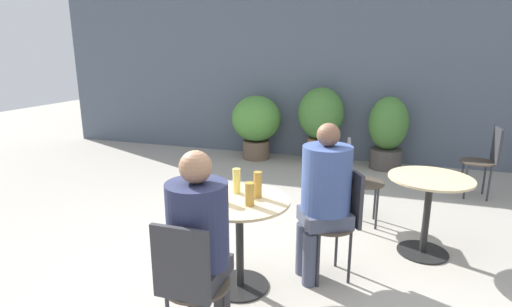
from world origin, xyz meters
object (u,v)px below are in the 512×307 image
beer_glass_0 (237,181)px  beer_glass_1 (221,192)px  seated_person_1 (324,190)px  bistro_chair_3 (487,156)px  bistro_chair_1 (340,214)px  beer_glass_3 (258,185)px  potted_plant_2 (388,130)px  potted_plant_1 (321,118)px  cafe_table_far (428,199)px  potted_plant_0 (256,122)px  cafe_table_near (240,223)px  bistro_chair_0 (189,279)px  seated_person_0 (199,235)px  bistro_chair_2 (356,174)px  beer_glass_2 (250,194)px

beer_glass_0 → beer_glass_1: 0.22m
seated_person_1 → beer_glass_0: seated_person_1 is taller
bistro_chair_3 → beer_glass_1: size_ratio=5.94×
bistro_chair_1 → beer_glass_0: 0.86m
beer_glass_3 → potted_plant_2: bearing=75.8°
bistro_chair_3 → potted_plant_1: potted_plant_1 is taller
cafe_table_far → potted_plant_0: (-2.45, 2.66, 0.11)m
cafe_table_near → beer_glass_0: beer_glass_0 is taller
bistro_chair_0 → potted_plant_0: potted_plant_0 is taller
cafe_table_near → seated_person_0: size_ratio=0.60×
seated_person_1 → potted_plant_1: seated_person_1 is taller
seated_person_1 → potted_plant_1: size_ratio=1.03×
bistro_chair_2 → beer_glass_1: bearing=146.1°
potted_plant_0 → beer_glass_0: bearing=-74.4°
potted_plant_1 → seated_person_0: bearing=-90.1°
beer_glass_3 → potted_plant_2: 3.77m
cafe_table_far → bistro_chair_3: bistro_chair_3 is taller
bistro_chair_2 → seated_person_0: size_ratio=0.71×
potted_plant_2 → seated_person_0: bearing=-103.4°
seated_person_0 → potted_plant_0: bearing=-76.1°
seated_person_1 → potted_plant_1: 3.46m
beer_glass_0 → beer_glass_2: beer_glass_0 is taller
cafe_table_near → bistro_chair_2: 1.67m
bistro_chair_2 → beer_glass_2: bistro_chair_2 is taller
potted_plant_1 → potted_plant_2: potted_plant_1 is taller
bistro_chair_3 → potted_plant_1: 2.41m
cafe_table_far → potted_plant_1: 3.07m
bistro_chair_0 → potted_plant_1: bearing=-89.9°
bistro_chair_2 → beer_glass_2: bearing=152.4°
cafe_table_far → seated_person_1: 1.09m
bistro_chair_0 → potted_plant_2: bearing=-102.7°
bistro_chair_3 → seated_person_0: seated_person_0 is taller
cafe_table_far → bistro_chair_0: bistro_chair_0 is taller
beer_glass_1 → seated_person_0: bearing=-79.8°
cafe_table_far → potted_plant_0: 3.62m
cafe_table_near → potted_plant_2: size_ratio=0.67×
bistro_chair_0 → bistro_chair_3: same height
seated_person_0 → beer_glass_2: 0.59m
cafe_table_near → bistro_chair_2: size_ratio=0.85×
bistro_chair_0 → bistro_chair_1: 1.39m
cafe_table_far → beer_glass_1: 1.88m
seated_person_0 → beer_glass_0: seated_person_0 is taller
bistro_chair_3 → beer_glass_2: bearing=-36.6°
bistro_chair_2 → potted_plant_1: potted_plant_1 is taller
beer_glass_2 → potted_plant_0: 3.94m
cafe_table_far → potted_plant_1: bearing=116.9°
seated_person_1 → beer_glass_2: bearing=-77.8°
cafe_table_far → beer_glass_3: (-1.28, -0.93, 0.30)m
cafe_table_far → beer_glass_2: 1.71m
cafe_table_far → bistro_chair_3: bearing=65.2°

